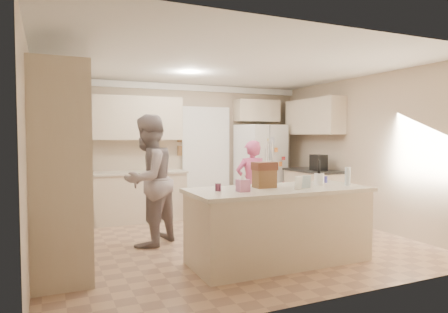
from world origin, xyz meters
name	(u,v)px	position (x,y,z in m)	size (l,w,h in m)	color
floor	(227,242)	(0.00, 0.00, -0.01)	(5.20, 4.60, 0.02)	tan
ceiling	(228,64)	(0.00, 0.00, 2.61)	(5.20, 4.60, 0.02)	white
wall_back	(179,150)	(0.00, 2.31, 1.30)	(5.20, 0.02, 2.60)	tan
wall_front	(330,165)	(0.00, -2.31, 1.30)	(5.20, 0.02, 2.60)	tan
wall_left	(30,158)	(-2.61, 0.00, 1.30)	(0.02, 4.60, 2.60)	tan
wall_right	(364,152)	(2.61, 0.00, 1.30)	(0.02, 4.60, 2.60)	tan
crown_back	(180,87)	(0.00, 2.26, 2.53)	(5.20, 0.08, 0.12)	white
pantry_bank	(58,167)	(-2.30, 0.20, 1.18)	(0.60, 2.60, 2.35)	beige
back_base_cab	(124,198)	(-1.15, 2.00, 0.44)	(2.20, 0.60, 0.88)	beige
back_countertop	(124,173)	(-1.15, 1.99, 0.90)	(2.24, 0.63, 0.04)	beige
back_upper_cab	(122,118)	(-1.15, 2.12, 1.90)	(2.20, 0.35, 0.80)	beige
doorway_opening	(206,161)	(0.55, 2.28, 1.05)	(0.90, 0.06, 2.10)	black
doorway_casing	(206,161)	(0.55, 2.24, 1.05)	(1.02, 0.03, 2.22)	white
wall_frame_upper	(181,137)	(0.02, 2.27, 1.55)	(0.15, 0.02, 0.20)	brown
wall_frame_lower	(181,151)	(0.02, 2.27, 1.28)	(0.15, 0.02, 0.20)	brown
refrigerator	(261,168)	(1.66, 1.96, 0.90)	(0.90, 0.70, 1.80)	white
fridge_seam	(269,169)	(1.66, 1.60, 0.90)	(0.01, 0.02, 1.78)	gray
fridge_dispenser	(260,157)	(1.44, 1.59, 1.15)	(0.22, 0.03, 0.35)	black
fridge_handle_l	(268,162)	(1.61, 1.59, 1.05)	(0.02, 0.02, 0.85)	silver
fridge_handle_r	(272,162)	(1.71, 1.59, 1.05)	(0.02, 0.02, 0.85)	silver
over_fridge_cab	(257,111)	(1.65, 2.12, 2.10)	(0.95, 0.35, 0.45)	beige
right_base_cab	(314,194)	(2.30, 1.00, 0.44)	(0.60, 1.20, 0.88)	beige
right_countertop	(314,171)	(2.29, 1.00, 0.90)	(0.63, 1.24, 0.04)	#2D2B28
right_upper_cab	(314,117)	(2.43, 1.20, 1.95)	(0.35, 1.50, 0.70)	beige
coffee_maker	(319,163)	(2.25, 0.80, 1.07)	(0.22, 0.28, 0.30)	black
island_base	(279,227)	(0.20, -1.10, 0.44)	(2.20, 0.90, 0.88)	beige
island_top	(279,190)	(0.20, -1.10, 0.90)	(2.28, 0.96, 0.05)	beige
utensil_crock	(319,179)	(0.85, -1.05, 1.00)	(0.13, 0.13, 0.15)	white
tissue_box	(243,185)	(-0.35, -1.20, 1.00)	(0.13, 0.13, 0.14)	#C5729E
tissue_plume	(243,176)	(-0.35, -1.20, 1.10)	(0.08, 0.08, 0.08)	white
dollhouse_body	(264,179)	(0.05, -1.00, 1.04)	(0.26, 0.18, 0.22)	brown
dollhouse_roof	(264,166)	(0.05, -1.00, 1.20)	(0.28, 0.20, 0.10)	#592D1E
jam_jar	(218,187)	(-0.60, -1.05, 0.97)	(0.07, 0.07, 0.09)	#59263F
greeting_card_a	(298,183)	(0.35, -1.30, 1.01)	(0.12, 0.01, 0.16)	white
greeting_card_b	(306,182)	(0.50, -1.25, 1.01)	(0.12, 0.01, 0.16)	silver
water_bottle	(348,176)	(1.15, -1.25, 1.04)	(0.07, 0.07, 0.24)	silver
shaker_salt	(322,180)	(1.02, -0.88, 0.97)	(0.05, 0.05, 0.09)	#3E3DA1
shaker_pepper	(326,179)	(1.09, -0.88, 0.97)	(0.05, 0.05, 0.09)	#3E3DA1
teen_boy	(148,180)	(-1.11, 0.31, 0.94)	(0.91, 0.71, 1.88)	gray
teen_girl	(251,184)	(0.78, 0.72, 0.75)	(0.55, 0.36, 1.50)	#C14C67
fridge_magnets	(270,169)	(1.66, 1.60, 0.90)	(0.76, 0.02, 1.44)	tan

